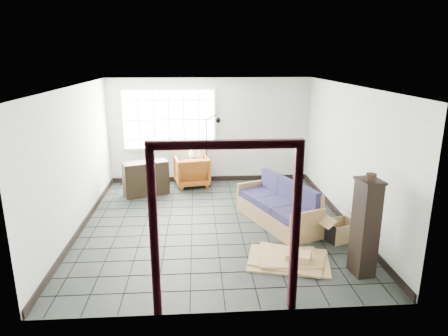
{
  "coord_description": "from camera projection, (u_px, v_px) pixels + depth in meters",
  "views": [
    {
      "loc": [
        -0.31,
        -7.08,
        3.12
      ],
      "look_at": [
        0.19,
        0.3,
        1.02
      ],
      "focal_mm": 32.0,
      "sensor_mm": 36.0,
      "label": 1
    }
  ],
  "objects": [
    {
      "name": "ground",
      "position": [
        215.0,
        224.0,
        7.66
      ],
      "size": [
        5.5,
        5.5,
        0.0
      ],
      "primitive_type": "plane",
      "color": "black",
      "rests_on": "ground"
    },
    {
      "name": "side_table",
      "position": [
        197.0,
        168.0,
        9.83
      ],
      "size": [
        0.61,
        0.61,
        0.54
      ],
      "rotation": [
        0.0,
        0.0,
        0.28
      ],
      "color": "black",
      "rests_on": "ground"
    },
    {
      "name": "futon_sofa",
      "position": [
        280.0,
        208.0,
        7.63
      ],
      "size": [
        1.39,
        2.04,
        0.85
      ],
      "rotation": [
        0.0,
        0.0,
        0.39
      ],
      "color": "#906441",
      "rests_on": "ground"
    },
    {
      "name": "table_lamp",
      "position": [
        194.0,
        152.0,
        9.72
      ],
      "size": [
        0.29,
        0.29,
        0.43
      ],
      "rotation": [
        0.0,
        0.0,
        -0.02
      ],
      "color": "black",
      "rests_on": "side_table"
    },
    {
      "name": "armchair",
      "position": [
        192.0,
        169.0,
        9.83
      ],
      "size": [
        0.91,
        0.87,
        0.82
      ],
      "primitive_type": "imported",
      "rotation": [
        0.0,
        0.0,
        3.32
      ],
      "color": "brown",
      "rests_on": "ground"
    },
    {
      "name": "doorway_trim",
      "position": [
        225.0,
        208.0,
        4.7
      ],
      "size": [
        1.8,
        0.08,
        2.2
      ],
      "color": "#340B13",
      "rests_on": "ground"
    },
    {
      "name": "console_shelf",
      "position": [
        146.0,
        178.0,
        9.17
      ],
      "size": [
        1.08,
        0.73,
        0.78
      ],
      "rotation": [
        0.0,
        0.0,
        0.37
      ],
      "color": "black",
      "rests_on": "ground"
    },
    {
      "name": "window_panel",
      "position": [
        169.0,
        120.0,
        9.76
      ],
      "size": [
        2.32,
        0.08,
        1.52
      ],
      "color": "silver",
      "rests_on": "ground"
    },
    {
      "name": "open_box",
      "position": [
        340.0,
        230.0,
        6.97
      ],
      "size": [
        0.89,
        0.62,
        0.46
      ],
      "rotation": [
        0.0,
        0.0,
        0.31
      ],
      "color": "#A37D4E",
      "rests_on": "ground"
    },
    {
      "name": "room_shell",
      "position": [
        215.0,
        138.0,
        7.23
      ],
      "size": [
        5.02,
        5.52,
        2.61
      ],
      "color": "#B5B9B1",
      "rests_on": "ground"
    },
    {
      "name": "cardboard_pile",
      "position": [
        290.0,
        259.0,
        6.25
      ],
      "size": [
        1.42,
        1.19,
        0.18
      ],
      "rotation": [
        0.0,
        0.0,
        -0.28
      ],
      "color": "#A37D4E",
      "rests_on": "ground"
    },
    {
      "name": "projector",
      "position": [
        194.0,
        162.0,
        9.84
      ],
      "size": [
        0.29,
        0.25,
        0.09
      ],
      "rotation": [
        0.0,
        0.0,
        -0.2
      ],
      "color": "silver",
      "rests_on": "side_table"
    },
    {
      "name": "floor_lamp",
      "position": [
        212.0,
        148.0,
        9.7
      ],
      "size": [
        0.54,
        0.35,
        1.77
      ],
      "rotation": [
        0.0,
        0.0,
        0.34
      ],
      "color": "black",
      "rests_on": "ground"
    },
    {
      "name": "pot",
      "position": [
        371.0,
        177.0,
        5.45
      ],
      "size": [
        0.17,
        0.17,
        0.11
      ],
      "rotation": [
        0.0,
        0.0,
        -0.2
      ],
      "color": "black",
      "rests_on": "tall_shelf"
    },
    {
      "name": "tall_shelf",
      "position": [
        365.0,
        227.0,
        5.73
      ],
      "size": [
        0.35,
        0.43,
        1.46
      ],
      "rotation": [
        0.0,
        0.0,
        0.13
      ],
      "color": "black",
      "rests_on": "ground"
    }
  ]
}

